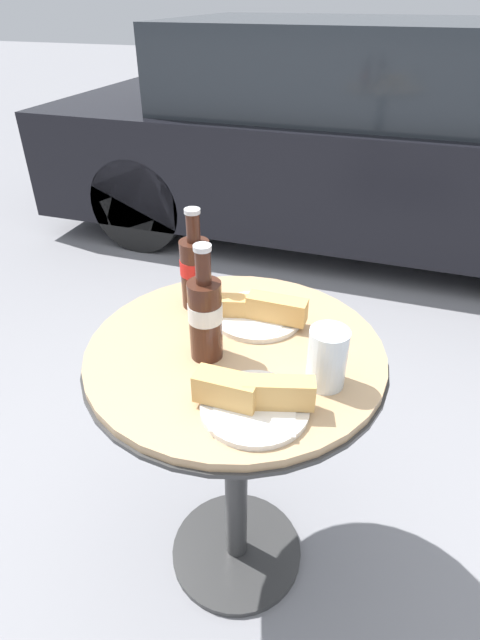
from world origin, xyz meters
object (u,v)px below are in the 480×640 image
parked_car (345,140)px  lunch_plate_far (259,312)px  lunch_plate_near (253,398)px  bistro_table (236,411)px  cola_bottle_left (205,315)px  cola_bottle_right (195,269)px  drinking_glass (327,360)px

parked_car → lunch_plate_far: bearing=-86.6°
lunch_plate_near → bistro_table: bearing=118.3°
cola_bottle_left → cola_bottle_right: (-0.10, 0.18, -0.00)m
lunch_plate_far → parked_car: parked_car is taller
parked_car → cola_bottle_left: bearing=-88.2°
cola_bottle_left → parked_car: bearing=91.8°
bistro_table → drinking_glass: bearing=-15.4°
lunch_plate_far → parked_car: 2.49m
drinking_glass → lunch_plate_far: 0.26m
bistro_table → drinking_glass: (0.21, -0.06, 0.25)m
bistro_table → lunch_plate_near: bearing=-61.7°
bistro_table → lunch_plate_near: size_ratio=3.51×
bistro_table → lunch_plate_far: lunch_plate_far is taller
cola_bottle_left → cola_bottle_right: size_ratio=1.03×
cola_bottle_left → parked_car: size_ratio=0.07×
drinking_glass → parked_car: 2.68m
lunch_plate_near → lunch_plate_far: (-0.08, 0.29, -0.00)m
lunch_plate_far → parked_car: (-0.15, 2.48, -0.19)m
lunch_plate_near → drinking_glass: bearing=45.5°
cola_bottle_right → lunch_plate_near: size_ratio=1.12×
cola_bottle_left → lunch_plate_near: bearing=-41.9°
lunch_plate_near → parked_car: 2.78m
bistro_table → cola_bottle_left: cola_bottle_left is taller
cola_bottle_left → bistro_table: bearing=43.6°
bistro_table → parked_car: parked_car is taller
cola_bottle_right → parked_car: size_ratio=0.06×
bistro_table → cola_bottle_right: cola_bottle_right is taller
lunch_plate_near → lunch_plate_far: 0.30m
bistro_table → parked_car: size_ratio=0.20×
cola_bottle_left → parked_car: parked_car is taller
drinking_glass → cola_bottle_left: bearing=177.5°
lunch_plate_far → drinking_glass: bearing=-43.2°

